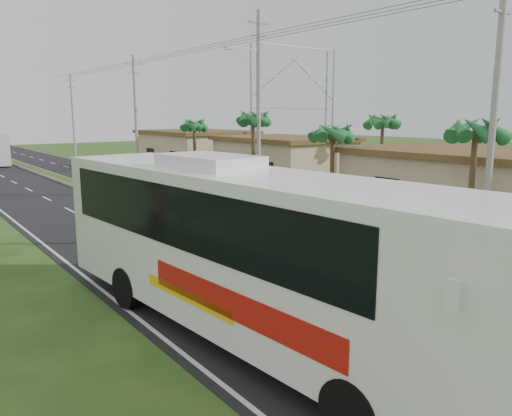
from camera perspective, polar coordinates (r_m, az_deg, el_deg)
ground at (r=15.61m, az=15.52°, el=-10.06°), size 180.00×180.00×0.00m
road_asphalt at (r=31.56m, az=-14.38°, el=0.45°), size 14.00×160.00×0.02m
median_strip at (r=31.54m, az=-14.39°, el=0.61°), size 1.20×160.00×0.18m
lane_edge_left at (r=29.74m, az=-26.38°, el=-0.97°), size 0.12×160.00×0.01m
lane_edge_right at (r=34.61m, az=-4.09°, el=1.62°), size 0.12×160.00×0.01m
shop_near at (r=29.88m, az=23.19°, el=2.79°), size 8.60×12.60×3.52m
shop_mid at (r=40.28m, az=3.13°, el=5.56°), size 7.60×10.60×3.67m
shop_far at (r=51.77m, az=-6.90°, el=6.71°), size 8.60×11.60×3.82m
palm_verge_a at (r=23.84m, az=23.84°, el=8.13°), size 2.40×2.40×5.45m
palm_verge_b at (r=29.65m, az=8.78°, el=8.48°), size 2.40×2.40×5.05m
palm_verge_c at (r=34.55m, az=-0.31°, el=10.16°), size 2.40×2.40×5.85m
palm_verge_d at (r=42.39m, az=-7.09°, el=9.40°), size 2.40×2.40×5.25m
palm_behind_shop at (r=37.68m, az=14.31°, el=9.59°), size 2.40×2.40×5.65m
utility_pole_a at (r=22.91m, az=25.58°, el=10.27°), size 1.60×0.28×11.00m
utility_pole_b at (r=33.56m, az=0.26°, el=12.08°), size 3.20×0.28×12.00m
utility_pole_c at (r=50.98m, az=-13.60°, el=10.65°), size 1.60×0.28×11.00m
utility_pole_d at (r=69.80m, az=-20.20°, el=10.01°), size 1.60×0.28×10.50m
billboard_lattice at (r=51.42m, az=4.36°, el=12.19°), size 10.18×1.18×12.07m
coach_bus_main at (r=12.00m, az=-1.59°, el=-3.78°), size 3.90×13.83×4.41m
motorcyclist at (r=16.62m, az=8.94°, el=-5.70°), size 1.75×0.80×2.17m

